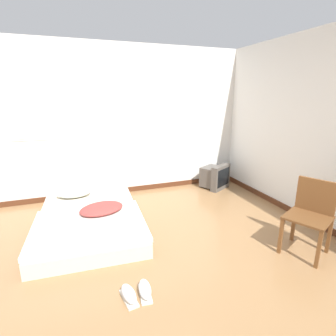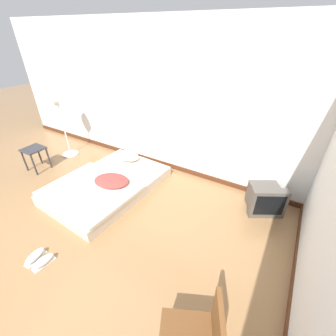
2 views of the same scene
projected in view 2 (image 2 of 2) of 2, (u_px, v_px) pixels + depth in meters
ground_plane at (52, 251)px, 2.84m from camera, size 20.00×20.00×0.00m
wall_back at (158, 101)px, 4.01m from camera, size 7.73×0.08×2.60m
mattress_bed at (107, 184)px, 3.86m from camera, size 1.43×2.01×0.33m
crt_tv at (265, 199)px, 3.37m from camera, size 0.61×0.59×0.47m
side_stool at (34, 153)px, 4.31m from camera, size 0.36×0.36×0.46m
sneaker_pair at (39, 259)px, 2.69m from camera, size 0.29×0.28×0.10m
standing_fan at (60, 113)px, 4.52m from camera, size 0.34×0.34×1.42m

